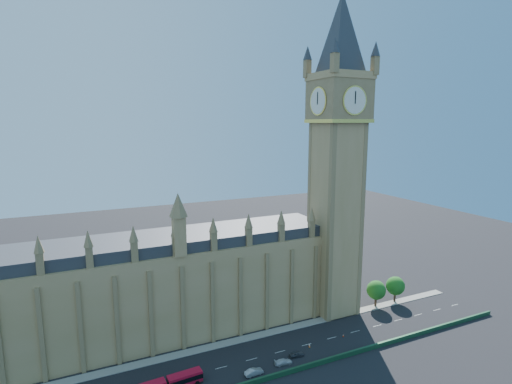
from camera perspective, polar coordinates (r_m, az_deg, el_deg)
name	(u,v)px	position (r m, az deg, el deg)	size (l,w,h in m)	color
ground	(237,363)	(106.16, -2.78, -23.26)	(400.00, 400.00, 0.00)	black
palace_westminster	(116,294)	(113.83, -19.34, -13.54)	(120.00, 20.00, 28.00)	#9E814C
elizabeth_tower	(338,135)	(119.96, 11.61, 8.01)	(20.59, 20.59, 105.00)	#9E814C
bridge_parapet	(252,383)	(98.96, -0.62, -25.57)	(160.00, 0.60, 1.20)	#1E4C2D
kerb_north	(223,344)	(113.67, -4.70, -20.81)	(160.00, 3.00, 0.16)	gray
tree_east_near	(377,289)	(136.32, 16.84, -13.18)	(6.00, 6.00, 8.50)	#382619
tree_east_far	(396,285)	(141.46, 19.33, -12.46)	(6.00, 6.00, 8.50)	#382619
car_grey	(296,354)	(108.62, 5.80, -22.06)	(1.53, 3.79, 1.29)	#3E3F45
car_silver	(254,372)	(101.89, -0.28, -24.31)	(1.57, 4.51, 1.48)	#9A9EA1
car_white	(283,362)	(105.61, 3.93, -23.05)	(1.80, 4.42, 1.28)	silver
cone_a	(293,355)	(108.82, 5.29, -22.19)	(0.46, 0.46, 0.63)	black
cone_b	(309,345)	(113.12, 7.63, -20.85)	(0.59, 0.59, 0.78)	black
cone_c	(310,346)	(112.74, 7.67, -21.00)	(0.54, 0.54, 0.65)	black
cone_d	(343,336)	(118.92, 12.38, -19.39)	(0.53, 0.53, 0.67)	black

